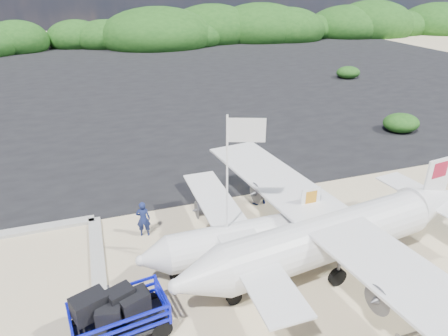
# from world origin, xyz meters

# --- Properties ---
(ground) EXTENTS (160.00, 160.00, 0.00)m
(ground) POSITION_xyz_m (0.00, 0.00, 0.00)
(ground) COLOR beige
(asphalt_apron) EXTENTS (90.00, 50.00, 0.04)m
(asphalt_apron) POSITION_xyz_m (0.00, 30.00, 0.00)
(asphalt_apron) COLOR #B2B2B2
(asphalt_apron) RESTS_ON ground
(vegetation_band) EXTENTS (124.00, 8.00, 4.40)m
(vegetation_band) POSITION_xyz_m (0.00, 55.00, 0.00)
(vegetation_band) COLOR #B2B2B2
(vegetation_band) RESTS_ON ground
(baggage_cart) EXTENTS (3.14, 2.07, 1.47)m
(baggage_cart) POSITION_xyz_m (-3.97, -1.71, 0.00)
(baggage_cart) COLOR #0E16D7
(baggage_cart) RESTS_ON ground
(flagpole) EXTENTS (1.28, 0.86, 5.89)m
(flagpole) POSITION_xyz_m (-0.08, 0.05, 0.00)
(flagpole) COLOR white
(flagpole) RESTS_ON ground
(signboard) EXTENTS (1.53, 0.79, 1.32)m
(signboard) POSITION_xyz_m (2.89, -0.29, 0.00)
(signboard) COLOR #5A2A19
(signboard) RESTS_ON ground
(crew_a) EXTENTS (0.64, 0.49, 1.56)m
(crew_a) POSITION_xyz_m (-2.57, 3.21, 0.78)
(crew_a) COLOR navy
(crew_a) RESTS_ON ground
(crew_b) EXTENTS (0.86, 0.69, 1.69)m
(crew_b) POSITION_xyz_m (2.83, 4.11, 0.84)
(crew_b) COLOR navy
(crew_b) RESTS_ON ground
(aircraft_large) EXTENTS (16.45, 16.45, 4.41)m
(aircraft_large) POSITION_xyz_m (10.40, 24.62, 0.00)
(aircraft_large) COLOR #B2B2B2
(aircraft_large) RESTS_ON ground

